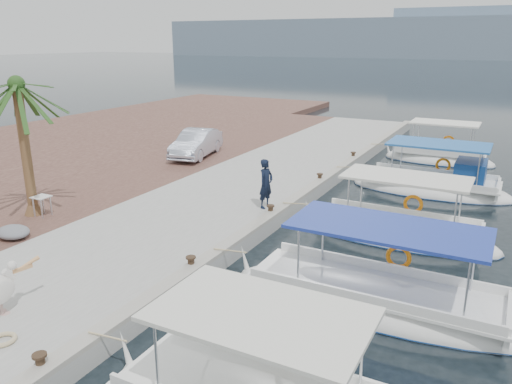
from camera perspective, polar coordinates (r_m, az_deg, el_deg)
ground at (r=16.80m, az=0.48°, el=-5.81°), size 400.00×400.00×0.00m
concrete_quay at (r=22.21m, az=-0.52°, el=0.63°), size 6.00×40.00×0.50m
quay_curb at (r=21.01m, az=6.18°, el=0.44°), size 0.44×40.00×0.12m
cobblestone_strip at (r=24.87m, az=-10.75°, el=2.12°), size 4.00×40.00×0.50m
land_backing at (r=31.93m, az=-25.07°, el=4.07°), size 16.00×60.00×0.48m
fishing_caique_b at (r=13.31m, az=13.37°, el=-12.21°), size 7.81×2.39×2.83m
fishing_caique_c at (r=17.73m, az=15.73°, el=-4.79°), size 6.75×2.16×2.83m
fishing_caique_d at (r=23.53m, az=19.55°, el=0.42°), size 6.98×2.59×2.83m
fishing_caique_e at (r=29.59m, az=20.13°, el=3.49°), size 5.89×2.22×2.83m
mooring_bollards at (r=17.96m, az=1.67°, el=-1.92°), size 0.28×20.28×0.33m
fisherman at (r=18.43m, az=1.15°, el=0.96°), size 0.55×0.74×1.84m
date_palm at (r=18.80m, az=-25.70°, el=10.95°), size 4.60×4.60×5.51m
parked_car at (r=26.96m, az=-6.84°, el=5.55°), size 2.38×4.55×1.43m
tarp_bundle at (r=17.57m, az=-26.01°, el=-4.13°), size 1.10×0.90×0.40m
folding_table at (r=19.19m, az=-23.28°, el=-1.05°), size 0.55×0.55×0.73m
rope_coil at (r=12.02m, az=-26.91°, el=-14.81°), size 0.54×0.54×0.10m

